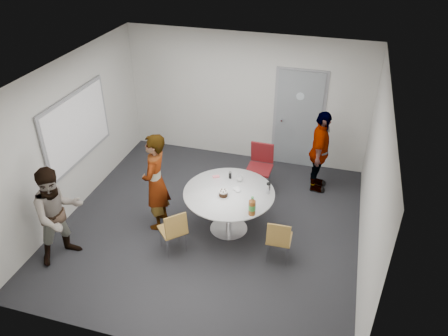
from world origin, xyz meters
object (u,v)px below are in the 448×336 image
(whiteboard, at_px, (77,128))
(chair_near_right, at_px, (279,238))
(chair_near_left, at_px, (174,229))
(person_left, at_px, (58,215))
(door, at_px, (298,120))
(person_main, at_px, (156,182))
(person_right, at_px, (320,152))
(chair_far, at_px, (260,162))
(table, at_px, (230,198))

(whiteboard, distance_m, chair_near_right, 3.93)
(chair_near_left, distance_m, person_left, 1.74)
(door, relative_size, whiteboard, 1.12)
(person_main, relative_size, person_right, 1.07)
(chair_far, xyz_separation_m, person_main, (-1.44, -1.55, 0.28))
(whiteboard, height_order, person_main, whiteboard)
(chair_near_left, bearing_deg, whiteboard, 110.73)
(door, bearing_deg, person_main, -126.18)
(table, xyz_separation_m, person_right, (1.26, 1.69, 0.14))
(person_main, height_order, person_left, person_main)
(person_left, bearing_deg, person_right, -17.52)
(chair_near_left, distance_m, chair_far, 2.34)
(chair_near_left, relative_size, chair_far, 0.84)
(person_right, bearing_deg, person_left, 129.36)
(whiteboard, bearing_deg, person_left, -71.58)
(whiteboard, xyz_separation_m, chair_near_right, (3.74, -0.74, -0.98))
(door, distance_m, chair_far, 1.32)
(person_right, bearing_deg, chair_near_left, 141.01)
(chair_near_right, bearing_deg, person_left, -167.87)
(person_right, bearing_deg, chair_near_right, 170.22)
(table, relative_size, chair_near_right, 1.92)
(door, height_order, chair_near_left, door)
(chair_near_left, bearing_deg, table, 3.77)
(door, height_order, table, door)
(chair_near_left, bearing_deg, chair_far, 23.02)
(person_left, bearing_deg, person_main, -11.23)
(door, relative_size, chair_far, 2.22)
(chair_near_right, height_order, chair_far, chair_far)
(table, distance_m, chair_near_left, 1.05)
(door, xyz_separation_m, person_right, (0.53, -0.82, -0.21))
(whiteboard, relative_size, chair_far, 1.99)
(chair_near_right, distance_m, person_main, 2.20)
(whiteboard, relative_size, chair_near_left, 2.38)
(chair_near_right, relative_size, chair_far, 0.81)
(chair_near_left, bearing_deg, person_right, 7.33)
(chair_near_right, xyz_separation_m, person_main, (-2.14, 0.34, 0.40))
(door, xyz_separation_m, whiteboard, (-3.56, -2.28, 0.42))
(door, height_order, person_main, door)
(door, relative_size, person_main, 1.22)
(chair_near_right, relative_size, person_right, 0.48)
(chair_near_left, xyz_separation_m, chair_near_right, (1.60, 0.26, -0.01))
(chair_near_left, bearing_deg, person_main, 87.76)
(table, bearing_deg, whiteboard, 175.34)
(person_main, bearing_deg, whiteboard, -110.20)
(person_main, bearing_deg, table, 91.64)
(door, xyz_separation_m, person_main, (-1.96, -2.68, -0.16))
(chair_near_left, height_order, person_right, person_right)
(chair_far, xyz_separation_m, person_left, (-2.53, -2.69, 0.22))
(person_main, xyz_separation_m, person_left, (-1.09, -1.13, -0.06))
(person_main, distance_m, person_left, 1.57)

